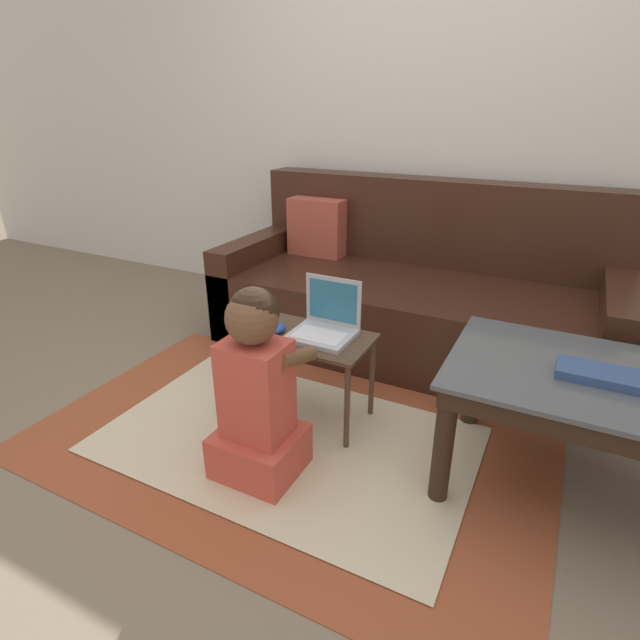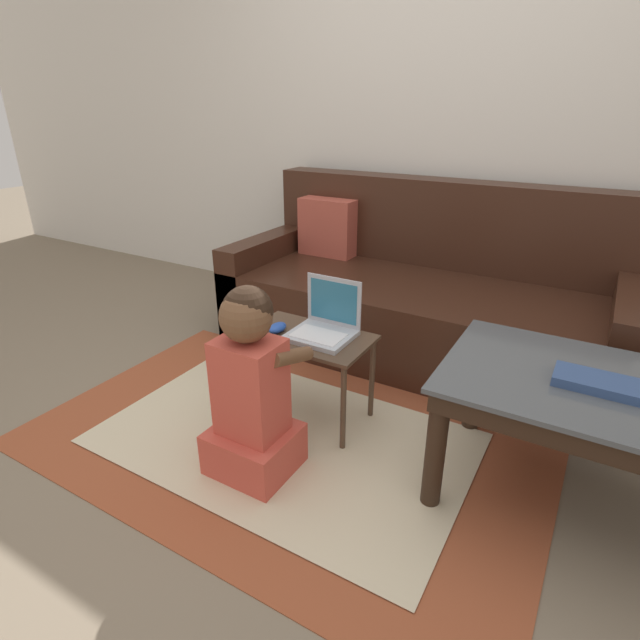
{
  "view_description": "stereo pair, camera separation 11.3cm",
  "coord_description": "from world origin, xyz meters",
  "px_view_note": "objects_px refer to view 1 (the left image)",
  "views": [
    {
      "loc": [
        0.87,
        -1.46,
        1.34
      ],
      "look_at": [
        -0.03,
        0.3,
        0.47
      ],
      "focal_mm": 28.0,
      "sensor_mm": 36.0,
      "label": 1
    },
    {
      "loc": [
        0.97,
        -1.41,
        1.34
      ],
      "look_at": [
        -0.03,
        0.3,
        0.47
      ],
      "focal_mm": 28.0,
      "sensor_mm": 36.0,
      "label": 2
    }
  ],
  "objects_px": {
    "laptop_desk": "(309,348)",
    "person_seated": "(257,393)",
    "computer_mouse": "(277,329)",
    "coffee_table": "(615,398)",
    "book_on_table": "(598,374)",
    "laptop": "(325,327)",
    "couch": "(413,294)"
  },
  "relations": [
    {
      "from": "laptop_desk",
      "to": "person_seated",
      "type": "relative_size",
      "value": 0.71
    },
    {
      "from": "laptop_desk",
      "to": "computer_mouse",
      "type": "bearing_deg",
      "value": -164.83
    },
    {
      "from": "coffee_table",
      "to": "book_on_table",
      "type": "distance_m",
      "value": 0.11
    },
    {
      "from": "laptop",
      "to": "computer_mouse",
      "type": "relative_size",
      "value": 2.6
    },
    {
      "from": "coffee_table",
      "to": "book_on_table",
      "type": "xyz_separation_m",
      "value": [
        -0.07,
        -0.03,
        0.09
      ]
    },
    {
      "from": "coffee_table",
      "to": "person_seated",
      "type": "xyz_separation_m",
      "value": [
        -1.16,
        -0.44,
        -0.07
      ]
    },
    {
      "from": "laptop_desk",
      "to": "laptop",
      "type": "relative_size",
      "value": 2.07
    },
    {
      "from": "coffee_table",
      "to": "book_on_table",
      "type": "bearing_deg",
      "value": -158.35
    },
    {
      "from": "laptop",
      "to": "computer_mouse",
      "type": "height_order",
      "value": "laptop"
    },
    {
      "from": "couch",
      "to": "coffee_table",
      "type": "xyz_separation_m",
      "value": [
        0.99,
        -0.94,
        0.11
      ]
    },
    {
      "from": "laptop",
      "to": "book_on_table",
      "type": "height_order",
      "value": "laptop"
    },
    {
      "from": "couch",
      "to": "book_on_table",
      "type": "distance_m",
      "value": 1.35
    },
    {
      "from": "coffee_table",
      "to": "laptop",
      "type": "height_order",
      "value": "laptop"
    },
    {
      "from": "coffee_table",
      "to": "laptop",
      "type": "relative_size",
      "value": 4.18
    },
    {
      "from": "computer_mouse",
      "to": "coffee_table",
      "type": "bearing_deg",
      "value": 2.67
    },
    {
      "from": "couch",
      "to": "book_on_table",
      "type": "xyz_separation_m",
      "value": [
        0.92,
        -0.97,
        0.2
      ]
    },
    {
      "from": "laptop_desk",
      "to": "computer_mouse",
      "type": "distance_m",
      "value": 0.16
    },
    {
      "from": "coffee_table",
      "to": "couch",
      "type": "bearing_deg",
      "value": 136.37
    },
    {
      "from": "coffee_table",
      "to": "computer_mouse",
      "type": "relative_size",
      "value": 10.86
    },
    {
      "from": "computer_mouse",
      "to": "person_seated",
      "type": "distance_m",
      "value": 0.41
    },
    {
      "from": "computer_mouse",
      "to": "laptop",
      "type": "bearing_deg",
      "value": 19.67
    },
    {
      "from": "computer_mouse",
      "to": "laptop_desk",
      "type": "bearing_deg",
      "value": 15.17
    },
    {
      "from": "laptop_desk",
      "to": "coffee_table",
      "type": "bearing_deg",
      "value": 1.17
    },
    {
      "from": "couch",
      "to": "laptop_desk",
      "type": "bearing_deg",
      "value": -100.13
    },
    {
      "from": "person_seated",
      "to": "laptop",
      "type": "bearing_deg",
      "value": 83.08
    },
    {
      "from": "coffee_table",
      "to": "laptop_desk",
      "type": "distance_m",
      "value": 1.17
    },
    {
      "from": "couch",
      "to": "computer_mouse",
      "type": "xyz_separation_m",
      "value": [
        -0.31,
        -1.0,
        0.12
      ]
    },
    {
      "from": "laptop",
      "to": "person_seated",
      "type": "bearing_deg",
      "value": -96.92
    },
    {
      "from": "coffee_table",
      "to": "person_seated",
      "type": "height_order",
      "value": "person_seated"
    },
    {
      "from": "laptop",
      "to": "person_seated",
      "type": "distance_m",
      "value": 0.46
    },
    {
      "from": "laptop",
      "to": "book_on_table",
      "type": "xyz_separation_m",
      "value": [
        1.04,
        -0.04,
        0.06
      ]
    },
    {
      "from": "book_on_table",
      "to": "couch",
      "type": "bearing_deg",
      "value": 133.59
    }
  ]
}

